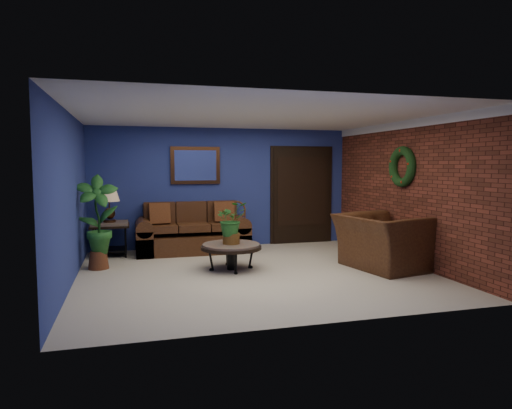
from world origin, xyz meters
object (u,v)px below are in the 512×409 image
object	(u,v)px
end_table	(110,230)
armchair	(383,242)
sofa	(192,235)
side_chair	(237,222)
coffee_table	(231,247)
table_lamp	(109,200)

from	to	relation	value
end_table	armchair	distance (m)	5.03
sofa	side_chair	size ratio (longest dim) A/B	2.22
end_table	armchair	size ratio (longest dim) A/B	0.51
coffee_table	side_chair	xyz separation A→B (m)	(0.51, 1.81, 0.19)
end_table	side_chair	world-z (taller)	side_chair
sofa	end_table	size ratio (longest dim) A/B	3.09
coffee_table	side_chair	size ratio (longest dim) A/B	1.01
sofa	end_table	xyz separation A→B (m)	(-1.57, -0.03, 0.17)
coffee_table	table_lamp	xyz separation A→B (m)	(-1.98, 1.74, 0.69)
sofa	armchair	xyz separation A→B (m)	(2.88, -2.37, 0.13)
side_chair	armchair	distance (m)	3.11
side_chair	end_table	bearing A→B (deg)	-169.33
sofa	coffee_table	bearing A→B (deg)	-76.86
end_table	armchair	xyz separation A→B (m)	(4.45, -2.34, -0.05)
armchair	coffee_table	bearing A→B (deg)	65.34
coffee_table	end_table	size ratio (longest dim) A/B	1.41
table_lamp	end_table	bearing A→B (deg)	180.00
sofa	table_lamp	xyz separation A→B (m)	(-1.57, -0.03, 0.74)
armchair	side_chair	bearing A→B (deg)	28.04
table_lamp	side_chair	xyz separation A→B (m)	(2.49, 0.07, -0.51)
coffee_table	armchair	distance (m)	2.54
coffee_table	end_table	xyz separation A→B (m)	(-1.98, 1.74, 0.12)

